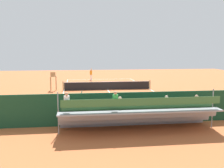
{
  "coord_description": "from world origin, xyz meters",
  "views": [
    {
      "loc": [
        3.38,
        29.53,
        4.62
      ],
      "look_at": [
        0.0,
        4.0,
        1.2
      ],
      "focal_mm": 41.28,
      "sensor_mm": 36.0,
      "label": 1
    }
  ],
  "objects_px": {
    "tennis_ball_near": "(87,82)",
    "tennis_racket": "(85,80)",
    "bleacher_stand": "(137,114)",
    "tennis_net": "(108,85)",
    "tennis_player": "(91,74)",
    "equipment_bag": "(140,118)",
    "tennis_ball_far": "(96,82)",
    "umpire_chair": "(53,79)",
    "courtside_bench": "(168,111)",
    "line_judge": "(81,105)"
  },
  "relations": [
    {
      "from": "courtside_bench",
      "to": "line_judge",
      "type": "bearing_deg",
      "value": -4.52
    },
    {
      "from": "tennis_net",
      "to": "tennis_ball_far",
      "type": "relative_size",
      "value": 156.06
    },
    {
      "from": "bleacher_stand",
      "to": "umpire_chair",
      "type": "height_order",
      "value": "bleacher_stand"
    },
    {
      "from": "tennis_ball_near",
      "to": "tennis_ball_far",
      "type": "distance_m",
      "value": 1.23
    },
    {
      "from": "bleacher_stand",
      "to": "umpire_chair",
      "type": "bearing_deg",
      "value": -68.35
    },
    {
      "from": "tennis_ball_far",
      "to": "line_judge",
      "type": "relative_size",
      "value": 0.03
    },
    {
      "from": "tennis_ball_near",
      "to": "line_judge",
      "type": "relative_size",
      "value": 0.03
    },
    {
      "from": "equipment_bag",
      "to": "line_judge",
      "type": "xyz_separation_m",
      "value": [
        3.85,
        -0.58,
        0.84
      ]
    },
    {
      "from": "umpire_chair",
      "to": "tennis_ball_near",
      "type": "height_order",
      "value": "umpire_chair"
    },
    {
      "from": "umpire_chair",
      "to": "equipment_bag",
      "type": "distance_m",
      "value": 15.2
    },
    {
      "from": "tennis_net",
      "to": "courtside_bench",
      "type": "xyz_separation_m",
      "value": [
        -2.54,
        13.27,
        0.06
      ]
    },
    {
      "from": "tennis_racket",
      "to": "tennis_ball_near",
      "type": "bearing_deg",
      "value": 94.66
    },
    {
      "from": "tennis_ball_near",
      "to": "courtside_bench",
      "type": "bearing_deg",
      "value": 102.53
    },
    {
      "from": "equipment_bag",
      "to": "tennis_ball_far",
      "type": "bearing_deg",
      "value": -85.91
    },
    {
      "from": "equipment_bag",
      "to": "tennis_ball_far",
      "type": "height_order",
      "value": "equipment_bag"
    },
    {
      "from": "tennis_player",
      "to": "line_judge",
      "type": "xyz_separation_m",
      "value": [
        1.81,
        22.62,
        0.0
      ]
    },
    {
      "from": "bleacher_stand",
      "to": "tennis_player",
      "type": "height_order",
      "value": "bleacher_stand"
    },
    {
      "from": "tennis_ball_near",
      "to": "tennis_racket",
      "type": "bearing_deg",
      "value": -85.34
    },
    {
      "from": "umpire_chair",
      "to": "tennis_ball_near",
      "type": "bearing_deg",
      "value": -118.5
    },
    {
      "from": "bleacher_stand",
      "to": "tennis_net",
      "type": "bearing_deg",
      "value": -90.17
    },
    {
      "from": "courtside_bench",
      "to": "tennis_ball_near",
      "type": "bearing_deg",
      "value": -77.47
    },
    {
      "from": "equipment_bag",
      "to": "tennis_ball_far",
      "type": "distance_m",
      "value": 21.06
    },
    {
      "from": "courtside_bench",
      "to": "equipment_bag",
      "type": "xyz_separation_m",
      "value": [
        1.92,
        0.13,
        -0.38
      ]
    },
    {
      "from": "tennis_ball_far",
      "to": "line_judge",
      "type": "height_order",
      "value": "line_judge"
    },
    {
      "from": "umpire_chair",
      "to": "courtside_bench",
      "type": "height_order",
      "value": "umpire_chair"
    },
    {
      "from": "tennis_net",
      "to": "bleacher_stand",
      "type": "xyz_separation_m",
      "value": [
        0.05,
        15.36,
        0.44
      ]
    },
    {
      "from": "tennis_player",
      "to": "tennis_ball_far",
      "type": "height_order",
      "value": "tennis_player"
    },
    {
      "from": "tennis_net",
      "to": "tennis_ball_near",
      "type": "relative_size",
      "value": 156.06
    },
    {
      "from": "tennis_net",
      "to": "tennis_ball_far",
      "type": "height_order",
      "value": "tennis_net"
    },
    {
      "from": "line_judge",
      "to": "tennis_ball_far",
      "type": "bearing_deg",
      "value": -96.56
    },
    {
      "from": "tennis_racket",
      "to": "courtside_bench",
      "type": "bearing_deg",
      "value": 101.74
    },
    {
      "from": "tennis_net",
      "to": "courtside_bench",
      "type": "distance_m",
      "value": 13.51
    },
    {
      "from": "bleacher_stand",
      "to": "tennis_ball_far",
      "type": "distance_m",
      "value": 22.99
    },
    {
      "from": "bleacher_stand",
      "to": "line_judge",
      "type": "xyz_separation_m",
      "value": [
        3.19,
        -2.54,
        0.07
      ]
    },
    {
      "from": "bleacher_stand",
      "to": "equipment_bag",
      "type": "distance_m",
      "value": 2.2
    },
    {
      "from": "tennis_net",
      "to": "tennis_racket",
      "type": "xyz_separation_m",
      "value": [
        2.31,
        -10.07,
        -0.49
      ]
    },
    {
      "from": "bleacher_stand",
      "to": "courtside_bench",
      "type": "height_order",
      "value": "bleacher_stand"
    },
    {
      "from": "tennis_player",
      "to": "tennis_ball_near",
      "type": "xyz_separation_m",
      "value": [
        0.69,
        2.13,
        -0.98
      ]
    },
    {
      "from": "tennis_player",
      "to": "tennis_net",
      "type": "bearing_deg",
      "value": 98.25
    },
    {
      "from": "tennis_net",
      "to": "umpire_chair",
      "type": "relative_size",
      "value": 4.81
    },
    {
      "from": "equipment_bag",
      "to": "tennis_ball_near",
      "type": "height_order",
      "value": "equipment_bag"
    },
    {
      "from": "tennis_player",
      "to": "line_judge",
      "type": "relative_size",
      "value": 1.0
    },
    {
      "from": "umpire_chair",
      "to": "equipment_bag",
      "type": "bearing_deg",
      "value": 116.72
    },
    {
      "from": "equipment_bag",
      "to": "tennis_player",
      "type": "xyz_separation_m",
      "value": [
        2.04,
        -23.2,
        0.84
      ]
    },
    {
      "from": "umpire_chair",
      "to": "equipment_bag",
      "type": "relative_size",
      "value": 2.38
    },
    {
      "from": "equipment_bag",
      "to": "tennis_ball_near",
      "type": "xyz_separation_m",
      "value": [
        2.73,
        -21.07,
        -0.15
      ]
    },
    {
      "from": "tennis_player",
      "to": "tennis_ball_near",
      "type": "height_order",
      "value": "tennis_player"
    },
    {
      "from": "equipment_bag",
      "to": "tennis_racket",
      "type": "height_order",
      "value": "equipment_bag"
    },
    {
      "from": "tennis_player",
      "to": "tennis_ball_near",
      "type": "relative_size",
      "value": 29.18
    },
    {
      "from": "tennis_ball_far",
      "to": "tennis_player",
      "type": "bearing_deg",
      "value": -76.29
    }
  ]
}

